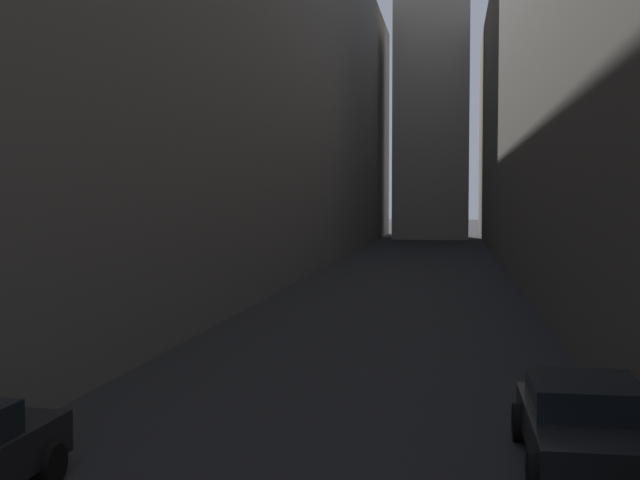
% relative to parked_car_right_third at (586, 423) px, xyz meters
% --- Properties ---
extents(ground_plane, '(264.00, 264.00, 0.00)m').
position_rel_parked_car_right_third_xyz_m(ground_plane, '(-4.40, 31.76, -0.72)').
color(ground_plane, '#232326').
extents(building_block_left, '(14.41, 108.00, 24.64)m').
position_rel_parked_car_right_third_xyz_m(building_block_left, '(-17.11, 33.76, 11.60)').
color(building_block_left, slate).
rests_on(building_block_left, ground).
extents(parked_car_right_third, '(2.04, 4.12, 1.37)m').
position_rel_parked_car_right_third_xyz_m(parked_car_right_third, '(0.00, 0.00, 0.00)').
color(parked_car_right_third, black).
rests_on(parked_car_right_third, ground).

